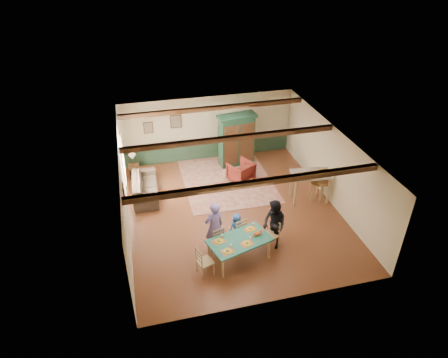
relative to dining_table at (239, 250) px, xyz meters
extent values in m
plane|color=#582A18|center=(0.44, 2.28, -0.36)|extent=(8.00, 8.00, 0.00)
cube|color=beige|center=(0.44, 6.28, 0.99)|extent=(7.00, 0.02, 2.70)
cube|color=beige|center=(-3.06, 2.28, 0.99)|extent=(0.02, 8.00, 2.70)
cube|color=beige|center=(3.94, 2.28, 0.99)|extent=(0.02, 8.00, 2.70)
cube|color=silver|center=(0.44, 2.28, 2.34)|extent=(7.00, 8.00, 0.02)
cube|color=#1C3423|center=(0.44, 6.26, 0.09)|extent=(6.95, 0.03, 0.90)
cube|color=#321C0D|center=(0.44, -0.02, 2.25)|extent=(6.95, 0.16, 0.16)
cube|color=#321C0D|center=(0.44, 2.68, 2.25)|extent=(6.95, 0.16, 0.16)
cube|color=#321C0D|center=(0.44, 5.28, 2.25)|extent=(6.95, 0.16, 0.16)
imported|color=#735EA2|center=(-0.59, 0.63, 0.47)|extent=(0.70, 0.56, 1.68)
imported|color=black|center=(1.16, 0.35, 0.44)|extent=(0.80, 0.92, 1.60)
imported|color=#2958A4|center=(0.15, 0.86, 0.12)|extent=(0.55, 0.43, 0.98)
cube|color=#C5AC8F|center=(0.73, 4.30, -0.36)|extent=(3.33, 3.94, 0.01)
cube|color=black|center=(1.43, 5.49, 0.71)|extent=(1.59, 0.79, 2.15)
imported|color=#440F0D|center=(1.25, 4.20, 0.02)|extent=(1.12, 1.13, 0.77)
imported|color=#3D3026|center=(-2.38, 4.10, -0.04)|extent=(0.97, 2.27, 0.65)
camera|label=1|loc=(-2.53, -8.34, 7.84)|focal=32.00mm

